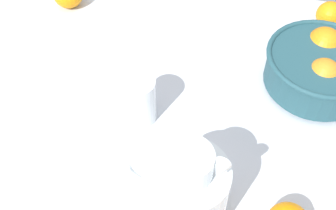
% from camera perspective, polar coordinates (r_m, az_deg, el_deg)
% --- Properties ---
extents(ground_plane, '(1.22, 0.99, 0.03)m').
position_cam_1_polar(ground_plane, '(0.98, 0.87, -2.12)').
color(ground_plane, silver).
extents(fruit_bowl, '(0.25, 0.25, 0.11)m').
position_cam_1_polar(fruit_bowl, '(1.05, 19.11, 4.61)').
color(fruit_bowl, '#234C56').
rests_on(fruit_bowl, ground_plane).
extents(juice_pitcher, '(0.19, 0.15, 0.20)m').
position_cam_1_polar(juice_pitcher, '(0.78, 2.25, -11.57)').
color(juice_pitcher, white).
rests_on(juice_pitcher, ground_plane).
extents(juice_glass, '(0.08, 0.08, 0.11)m').
position_cam_1_polar(juice_glass, '(0.93, -3.84, 0.50)').
color(juice_glass, white).
rests_on(juice_glass, ground_plane).
extents(loose_orange_1, '(0.07, 0.07, 0.07)m').
position_cam_1_polar(loose_orange_1, '(1.24, 20.20, 10.95)').
color(loose_orange_1, orange).
rests_on(loose_orange_1, ground_plane).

